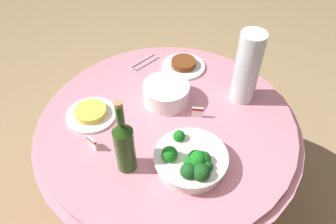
{
  "coord_description": "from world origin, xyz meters",
  "views": [
    {
      "loc": [
        -0.26,
        0.93,
        1.78
      ],
      "look_at": [
        0.0,
        0.0,
        0.79
      ],
      "focal_mm": 35.1,
      "sensor_mm": 36.0,
      "label": 1
    }
  ],
  "objects_px": {
    "plate_stack": "(166,93)",
    "food_plate_stir_fry": "(183,65)",
    "food_plate_fried_egg": "(91,113)",
    "label_placard_front": "(92,143)",
    "decorative_fruit_vase": "(246,71)",
    "label_placard_mid": "(198,112)",
    "serving_tongs": "(144,63)",
    "wine_bottle": "(124,145)",
    "broccoli_bowl": "(191,161)"
  },
  "relations": [
    {
      "from": "serving_tongs",
      "to": "decorative_fruit_vase",
      "type": "bearing_deg",
      "value": 166.84
    },
    {
      "from": "plate_stack",
      "to": "label_placard_front",
      "type": "bearing_deg",
      "value": 58.93
    },
    {
      "from": "plate_stack",
      "to": "label_placard_mid",
      "type": "xyz_separation_m",
      "value": [
        -0.16,
        0.06,
        -0.01
      ]
    },
    {
      "from": "broccoli_bowl",
      "to": "food_plate_stir_fry",
      "type": "bearing_deg",
      "value": -73.56
    },
    {
      "from": "plate_stack",
      "to": "wine_bottle",
      "type": "distance_m",
      "value": 0.4
    },
    {
      "from": "broccoli_bowl",
      "to": "food_plate_fried_egg",
      "type": "relative_size",
      "value": 1.27
    },
    {
      "from": "label_placard_mid",
      "to": "label_placard_front",
      "type": "bearing_deg",
      "value": 37.41
    },
    {
      "from": "label_placard_front",
      "to": "food_plate_fried_egg",
      "type": "bearing_deg",
      "value": -63.08
    },
    {
      "from": "broccoli_bowl",
      "to": "label_placard_mid",
      "type": "xyz_separation_m",
      "value": [
        0.03,
        -0.27,
        -0.01
      ]
    },
    {
      "from": "serving_tongs",
      "to": "label_placard_front",
      "type": "height_order",
      "value": "label_placard_front"
    },
    {
      "from": "wine_bottle",
      "to": "food_plate_fried_egg",
      "type": "bearing_deg",
      "value": -39.97
    },
    {
      "from": "food_plate_stir_fry",
      "to": "label_placard_mid",
      "type": "xyz_separation_m",
      "value": [
        -0.14,
        0.32,
        0.02
      ]
    },
    {
      "from": "label_placard_mid",
      "to": "food_plate_stir_fry",
      "type": "bearing_deg",
      "value": -66.24
    },
    {
      "from": "serving_tongs",
      "to": "broccoli_bowl",
      "type": "bearing_deg",
      "value": 123.76
    },
    {
      "from": "broccoli_bowl",
      "to": "label_placard_front",
      "type": "bearing_deg",
      "value": 1.56
    },
    {
      "from": "plate_stack",
      "to": "food_plate_fried_egg",
      "type": "xyz_separation_m",
      "value": [
        0.29,
        0.18,
        -0.03
      ]
    },
    {
      "from": "plate_stack",
      "to": "food_plate_stir_fry",
      "type": "xyz_separation_m",
      "value": [
        -0.02,
        -0.26,
        -0.03
      ]
    },
    {
      "from": "serving_tongs",
      "to": "food_plate_fried_egg",
      "type": "relative_size",
      "value": 0.73
    },
    {
      "from": "label_placard_mid",
      "to": "decorative_fruit_vase",
      "type": "bearing_deg",
      "value": -133.37
    },
    {
      "from": "broccoli_bowl",
      "to": "label_placard_mid",
      "type": "relative_size",
      "value": 5.09
    },
    {
      "from": "decorative_fruit_vase",
      "to": "food_plate_stir_fry",
      "type": "relative_size",
      "value": 1.55
    },
    {
      "from": "decorative_fruit_vase",
      "to": "label_placard_front",
      "type": "relative_size",
      "value": 6.18
    },
    {
      "from": "wine_bottle",
      "to": "label_placard_front",
      "type": "relative_size",
      "value": 6.11
    },
    {
      "from": "decorative_fruit_vase",
      "to": "label_placard_front",
      "type": "bearing_deg",
      "value": 40.61
    },
    {
      "from": "plate_stack",
      "to": "serving_tongs",
      "type": "relative_size",
      "value": 1.3
    },
    {
      "from": "food_plate_stir_fry",
      "to": "food_plate_fried_egg",
      "type": "relative_size",
      "value": 1.0
    },
    {
      "from": "serving_tongs",
      "to": "food_plate_stir_fry",
      "type": "height_order",
      "value": "food_plate_stir_fry"
    },
    {
      "from": "broccoli_bowl",
      "to": "decorative_fruit_vase",
      "type": "height_order",
      "value": "decorative_fruit_vase"
    },
    {
      "from": "broccoli_bowl",
      "to": "serving_tongs",
      "type": "distance_m",
      "value": 0.69
    },
    {
      "from": "label_placard_front",
      "to": "food_plate_stir_fry",
      "type": "bearing_deg",
      "value": -110.41
    },
    {
      "from": "food_plate_stir_fry",
      "to": "plate_stack",
      "type": "bearing_deg",
      "value": 86.26
    },
    {
      "from": "broccoli_bowl",
      "to": "food_plate_fried_egg",
      "type": "xyz_separation_m",
      "value": [
        0.48,
        -0.15,
        -0.03
      ]
    },
    {
      "from": "wine_bottle",
      "to": "decorative_fruit_vase",
      "type": "height_order",
      "value": "decorative_fruit_vase"
    },
    {
      "from": "plate_stack",
      "to": "label_placard_mid",
      "type": "height_order",
      "value": "plate_stack"
    },
    {
      "from": "plate_stack",
      "to": "label_placard_front",
      "type": "xyz_separation_m",
      "value": [
        0.21,
        0.34,
        -0.01
      ]
    },
    {
      "from": "label_placard_front",
      "to": "wine_bottle",
      "type": "bearing_deg",
      "value": 164.46
    },
    {
      "from": "plate_stack",
      "to": "label_placard_mid",
      "type": "bearing_deg",
      "value": 158.03
    },
    {
      "from": "plate_stack",
      "to": "decorative_fruit_vase",
      "type": "height_order",
      "value": "decorative_fruit_vase"
    },
    {
      "from": "decorative_fruit_vase",
      "to": "food_plate_stir_fry",
      "type": "height_order",
      "value": "decorative_fruit_vase"
    },
    {
      "from": "plate_stack",
      "to": "label_placard_front",
      "type": "relative_size",
      "value": 3.82
    },
    {
      "from": "broccoli_bowl",
      "to": "label_placard_front",
      "type": "relative_size",
      "value": 5.09
    },
    {
      "from": "serving_tongs",
      "to": "food_plate_fried_egg",
      "type": "bearing_deg",
      "value": 76.57
    },
    {
      "from": "serving_tongs",
      "to": "label_placard_mid",
      "type": "bearing_deg",
      "value": 139.26
    },
    {
      "from": "label_placard_front",
      "to": "label_placard_mid",
      "type": "bearing_deg",
      "value": -142.59
    },
    {
      "from": "broccoli_bowl",
      "to": "wine_bottle",
      "type": "bearing_deg",
      "value": 13.51
    },
    {
      "from": "broccoli_bowl",
      "to": "serving_tongs",
      "type": "xyz_separation_m",
      "value": [
        0.38,
        -0.57,
        -0.04
      ]
    },
    {
      "from": "broccoli_bowl",
      "to": "label_placard_front",
      "type": "distance_m",
      "value": 0.4
    },
    {
      "from": "serving_tongs",
      "to": "food_plate_stir_fry",
      "type": "bearing_deg",
      "value": -173.49
    },
    {
      "from": "plate_stack",
      "to": "serving_tongs",
      "type": "distance_m",
      "value": 0.3
    },
    {
      "from": "label_placard_front",
      "to": "decorative_fruit_vase",
      "type": "bearing_deg",
      "value": -139.39
    }
  ]
}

